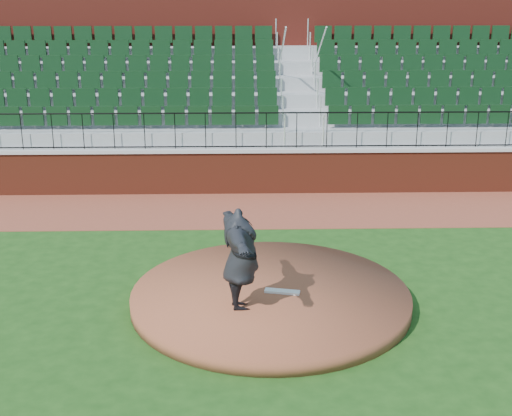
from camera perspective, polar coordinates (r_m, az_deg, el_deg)
The scene contains 10 objects.
ground at distance 13.29m, azimuth 0.16°, elevation -7.34°, with size 90.00×90.00×0.00m, color #183F12.
warning_track at distance 18.31m, azimuth -0.30°, elevation -0.10°, with size 34.00×3.20×0.01m, color brown.
field_wall at distance 19.68m, azimuth -0.40°, elevation 2.99°, with size 34.00×0.35×1.20m, color maroon.
wall_cap at distance 19.52m, azimuth -0.40°, elevation 4.83°, with size 34.00×0.45×0.10m, color #B7B7B7.
wall_railing at distance 19.40m, azimuth -0.41°, elevation 6.41°, with size 34.00×0.05×1.00m, color black, non-canonical shape.
seating_stands at distance 22.00m, azimuth -0.54°, elevation 9.11°, with size 34.00×5.10×4.60m, color gray, non-canonical shape.
concourse_wall at distance 24.71m, azimuth -0.65°, elevation 11.13°, with size 34.00×0.50×5.50m, color maroon.
pitchers_mound at distance 12.98m, azimuth 1.21°, elevation -7.38°, with size 5.19×5.19×0.25m, color brown.
pitching_rubber at distance 12.86m, azimuth 2.18°, elevation -6.92°, with size 0.65×0.16×0.04m, color silver.
pitcher at distance 11.92m, azimuth -1.28°, elevation -4.24°, with size 2.27×0.62×1.85m, color black.
Camera 1 is at (-0.34, -12.01, 5.67)m, focal length 48.38 mm.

